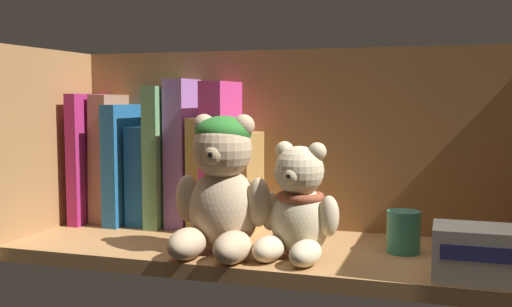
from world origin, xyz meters
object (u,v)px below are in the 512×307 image
object	(u,v)px
book_3	(148,175)
book_6	(205,172)
book_4	(166,156)
book_7	(225,156)
small_product_box	(487,254)
teddy_bear_larger	(222,188)
book_0	(96,157)
book_5	(185,153)
book_8	(248,181)
teddy_bear_smaller	(298,208)
book_1	(111,158)
pillar_candle	(403,232)
book_2	(129,163)

from	to	relation	value
book_3	book_6	bearing A→B (deg)	0.00
book_3	book_4	distance (cm)	4.68
book_3	book_7	xyz separation A→B (cm)	(13.63, 0.00, 3.53)
small_product_box	teddy_bear_larger	bearing A→B (deg)	175.68
book_0	book_3	size ratio (longest dim) A/B	1.33
book_0	book_4	world-z (taller)	book_4
small_product_box	book_5	bearing A→B (deg)	159.00
book_0	book_7	world-z (taller)	book_7
book_8	teddy_bear_smaller	distance (cm)	18.00
book_7	teddy_bear_smaller	bearing A→B (deg)	-42.63
book_3	small_product_box	world-z (taller)	book_3
book_3	book_6	distance (cm)	10.14
book_5	book_6	distance (cm)	4.54
book_5	book_7	distance (cm)	6.92
book_1	book_4	distance (cm)	10.12
book_0	book_8	xyz separation A→B (cm)	(27.09, 0.00, -2.98)
book_4	book_8	size ratio (longest dim) A/B	1.47
book_0	book_8	distance (cm)	27.25
book_8	small_product_box	size ratio (longest dim) A/B	1.30
book_7	teddy_bear_larger	size ratio (longest dim) A/B	1.25
book_0	book_7	bearing A→B (deg)	0.00
book_0	book_4	size ratio (longest dim) A/B	0.95
book_5	book_6	world-z (taller)	book_5
book_0	book_5	bearing A→B (deg)	0.00
book_8	pillar_candle	xyz separation A→B (cm)	(24.12, -7.49, -4.79)
book_1	book_3	world-z (taller)	book_1
book_8	teddy_bear_smaller	xyz separation A→B (cm)	(11.32, -13.94, -1.23)
book_3	book_5	size ratio (longest dim) A/B	0.68
book_3	book_7	size ratio (longest dim) A/B	0.69
book_4	small_product_box	distance (cm)	51.52
book_4	book_8	xyz separation A→B (cm)	(14.03, 0.00, -3.56)
book_2	book_4	world-z (taller)	book_4
book_3	book_4	size ratio (longest dim) A/B	0.71
pillar_candle	book_4	bearing A→B (deg)	168.89
book_3	small_product_box	size ratio (longest dim) A/B	1.36
book_1	book_7	size ratio (longest dim) A/B	0.92
book_0	book_4	xyz separation A→B (cm)	(13.06, 0.00, 0.58)
book_1	teddy_bear_smaller	bearing A→B (deg)	-21.46
book_1	book_0	bearing A→B (deg)	-180.00
book_7	teddy_bear_larger	xyz separation A→B (cm)	(4.96, -14.65, -2.77)
book_0	book_6	bearing A→B (deg)	0.00
book_0	book_3	xyz separation A→B (cm)	(9.64, 0.00, -2.62)
book_4	small_product_box	xyz separation A→B (cm)	(47.91, -17.13, -8.14)
book_0	book_4	distance (cm)	13.07
book_0	book_6	distance (cm)	19.84
book_2	book_5	world-z (taller)	book_5
book_0	teddy_bear_larger	distance (cm)	31.86
book_0	small_product_box	bearing A→B (deg)	-15.69
book_3	book_2	bearing A→B (deg)	-180.00
book_5	teddy_bear_smaller	size ratio (longest dim) A/B	1.57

